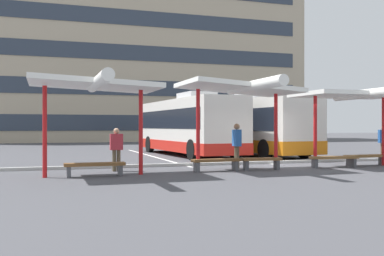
# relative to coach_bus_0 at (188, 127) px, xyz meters

# --- Properties ---
(ground_plane) EXTENTS (160.00, 160.00, 0.00)m
(ground_plane) POSITION_rel_coach_bus_0_xyz_m (1.63, -7.93, -1.61)
(ground_plane) COLOR #47474C
(terminal_building) EXTENTS (39.68, 12.81, 24.63)m
(terminal_building) POSITION_rel_coach_bus_0_xyz_m (1.66, 28.81, 9.34)
(terminal_building) COLOR tan
(terminal_building) RESTS_ON ground
(coach_bus_0) EXTENTS (3.23, 10.61, 3.44)m
(coach_bus_0) POSITION_rel_coach_bus_0_xyz_m (0.00, 0.00, 0.00)
(coach_bus_0) COLOR silver
(coach_bus_0) RESTS_ON ground
(coach_bus_1) EXTENTS (3.77, 11.94, 3.45)m
(coach_bus_1) POSITION_rel_coach_bus_0_xyz_m (3.28, -0.15, -0.01)
(coach_bus_1) COLOR silver
(coach_bus_1) RESTS_ON ground
(lane_stripe_0) EXTENTS (0.16, 14.00, 0.01)m
(lane_stripe_0) POSITION_rel_coach_bus_0_xyz_m (-2.15, -0.42, -1.61)
(lane_stripe_0) COLOR white
(lane_stripe_0) RESTS_ON ground
(lane_stripe_1) EXTENTS (0.16, 14.00, 0.01)m
(lane_stripe_1) POSITION_rel_coach_bus_0_xyz_m (1.63, -0.42, -1.61)
(lane_stripe_1) COLOR white
(lane_stripe_1) RESTS_ON ground
(lane_stripe_2) EXTENTS (0.16, 14.00, 0.01)m
(lane_stripe_2) POSITION_rel_coach_bus_0_xyz_m (5.41, -0.42, -1.61)
(lane_stripe_2) COLOR white
(lane_stripe_2) RESTS_ON ground
(waiting_shelter_0) EXTENTS (4.08, 4.82, 3.16)m
(waiting_shelter_0) POSITION_rel_coach_bus_0_xyz_m (-6.17, -9.71, 1.31)
(waiting_shelter_0) COLOR red
(waiting_shelter_0) RESTS_ON ground
(bench_0) EXTENTS (1.94, 0.44, 0.45)m
(bench_0) POSITION_rel_coach_bus_0_xyz_m (-6.17, -9.61, -1.27)
(bench_0) COLOR brown
(bench_0) RESTS_ON ground
(waiting_shelter_1) EXTENTS (4.13, 4.86, 3.27)m
(waiting_shelter_1) POSITION_rel_coach_bus_0_xyz_m (-0.91, -9.35, 1.36)
(waiting_shelter_1) COLOR red
(waiting_shelter_1) RESTS_ON ground
(bench_1) EXTENTS (1.85, 0.53, 0.45)m
(bench_1) POSITION_rel_coach_bus_0_xyz_m (-1.81, -9.16, -1.27)
(bench_1) COLOR brown
(bench_1) RESTS_ON ground
(bench_2) EXTENTS (1.55, 0.56, 0.45)m
(bench_2) POSITION_rel_coach_bus_0_xyz_m (-0.01, -9.19, -1.28)
(bench_2) COLOR brown
(bench_2) RESTS_ON ground
(waiting_shelter_2) EXTENTS (4.27, 4.65, 3.05)m
(waiting_shelter_2) POSITION_rel_coach_bus_0_xyz_m (4.05, -9.29, 1.22)
(waiting_shelter_2) COLOR red
(waiting_shelter_2) RESTS_ON ground
(bench_3) EXTENTS (1.98, 0.62, 0.45)m
(bench_3) POSITION_rel_coach_bus_0_xyz_m (3.15, -9.21, -1.27)
(bench_3) COLOR brown
(bench_3) RESTS_ON ground
(bench_4) EXTENTS (2.00, 0.51, 0.45)m
(bench_4) POSITION_rel_coach_bus_0_xyz_m (4.95, -8.87, -1.27)
(bench_4) COLOR brown
(bench_4) RESTS_ON ground
(platform_kerb) EXTENTS (44.00, 0.24, 0.12)m
(platform_kerb) POSITION_rel_coach_bus_0_xyz_m (1.63, -6.73, -1.55)
(platform_kerb) COLOR #ADADA8
(platform_kerb) RESTS_ON ground
(waiting_passenger_0) EXTENTS (0.25, 0.51, 1.73)m
(waiting_passenger_0) POSITION_rel_coach_bus_0_xyz_m (-0.61, -8.27, -0.60)
(waiting_passenger_0) COLOR brown
(waiting_passenger_0) RESTS_ON ground
(waiting_passenger_1) EXTENTS (0.53, 0.34, 1.69)m
(waiting_passenger_1) POSITION_rel_coach_bus_0_xyz_m (7.77, -6.63, -0.63)
(waiting_passenger_1) COLOR brown
(waiting_passenger_1) RESTS_ON ground
(waiting_passenger_2) EXTENTS (0.45, 0.22, 1.56)m
(waiting_passenger_2) POSITION_rel_coach_bus_0_xyz_m (-5.24, -8.06, -0.72)
(waiting_passenger_2) COLOR brown
(waiting_passenger_2) RESTS_ON ground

